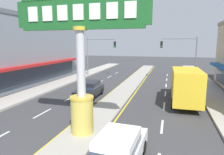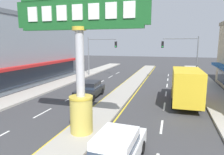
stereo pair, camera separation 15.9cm
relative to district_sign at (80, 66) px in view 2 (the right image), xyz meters
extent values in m
cube|color=#A39E93|center=(0.00, 11.25, -3.95)|extent=(2.21, 52.00, 0.14)
cube|color=#ADA89E|center=(-9.09, 9.25, -3.93)|extent=(2.77, 60.00, 0.18)
cube|color=#ADA89E|center=(9.09, 9.25, -3.93)|extent=(2.77, 60.00, 0.18)
cube|color=silver|center=(-4.41, 2.45, -4.01)|extent=(0.14, 2.20, 0.01)
cube|color=silver|center=(-4.41, 6.85, -4.01)|extent=(0.14, 2.20, 0.01)
cube|color=silver|center=(-4.41, 11.25, -4.01)|extent=(0.14, 2.20, 0.01)
cube|color=silver|center=(-4.41, 15.65, -4.01)|extent=(0.14, 2.20, 0.01)
cube|color=silver|center=(-4.41, 20.05, -4.01)|extent=(0.14, 2.20, 0.01)
cube|color=silver|center=(-4.41, 24.45, -4.01)|extent=(0.14, 2.20, 0.01)
cube|color=silver|center=(4.41, 2.45, -4.01)|extent=(0.14, 2.20, 0.01)
cube|color=silver|center=(4.41, 6.85, -4.01)|extent=(0.14, 2.20, 0.01)
cube|color=silver|center=(4.41, 11.25, -4.01)|extent=(0.14, 2.20, 0.01)
cube|color=silver|center=(4.41, 15.65, -4.01)|extent=(0.14, 2.20, 0.01)
cube|color=silver|center=(4.41, 20.05, -4.01)|extent=(0.14, 2.20, 0.01)
cube|color=silver|center=(4.41, 24.45, -4.01)|extent=(0.14, 2.20, 0.01)
cube|color=yellow|center=(-1.29, 11.25, -4.01)|extent=(0.12, 52.00, 0.01)
cube|color=yellow|center=(1.29, 11.25, -4.01)|extent=(0.12, 52.00, 0.01)
cylinder|color=gold|center=(0.00, 0.00, -2.87)|extent=(1.29, 1.29, 2.02)
cylinder|color=gold|center=(0.00, 0.00, -1.80)|extent=(1.35, 1.35, 0.12)
cylinder|color=#B7B7BC|center=(0.00, 0.00, 0.12)|extent=(0.47, 0.47, 3.95)
cylinder|color=gold|center=(0.00, 0.00, 1.99)|extent=(0.76, 0.76, 0.20)
cube|color=#195623|center=(0.00, 0.00, 2.81)|extent=(7.55, 0.24, 1.43)
cube|color=#195623|center=(0.00, 0.00, 2.01)|extent=(6.95, 0.29, 0.16)
cube|color=white|center=(-2.75, -0.15, 2.81)|extent=(0.59, 0.06, 0.79)
cube|color=white|center=(-1.83, -0.15, 2.81)|extent=(0.59, 0.06, 0.79)
cube|color=white|center=(-0.92, -0.15, 2.81)|extent=(0.59, 0.06, 0.79)
cube|color=white|center=(0.00, -0.15, 2.81)|extent=(0.59, 0.06, 0.79)
cube|color=white|center=(0.92, -0.15, 2.81)|extent=(0.59, 0.06, 0.79)
cube|color=white|center=(1.83, -0.15, 2.81)|extent=(0.59, 0.06, 0.79)
cube|color=white|center=(2.75, -0.15, 2.81)|extent=(0.59, 0.06, 0.79)
cube|color=gray|center=(-15.30, 10.13, 0.09)|extent=(7.92, 25.80, 8.21)
cube|color=slate|center=(-15.30, 10.13, 4.41)|extent=(8.08, 26.31, 0.45)
cube|color=#B21E1E|center=(-10.89, 10.13, -1.35)|extent=(0.90, 21.93, 0.30)
cube|color=#283342|center=(-11.30, 10.13, -2.52)|extent=(0.08, 21.15, 2.00)
cylinder|color=slate|center=(-8.11, 20.01, -0.92)|extent=(0.16, 0.16, 6.20)
cylinder|color=slate|center=(-5.80, 20.01, 1.88)|extent=(4.62, 0.12, 0.12)
cube|color=black|center=(-3.49, 19.85, 1.07)|extent=(0.32, 0.24, 0.92)
sphere|color=black|center=(-3.49, 19.71, 1.37)|extent=(0.17, 0.17, 0.17)
sphere|color=black|center=(-3.49, 19.71, 1.07)|extent=(0.17, 0.17, 0.17)
sphere|color=#19D83F|center=(-3.49, 19.71, 0.77)|extent=(0.17, 0.17, 0.17)
cylinder|color=slate|center=(8.11, 19.31, -0.92)|extent=(0.16, 0.16, 6.20)
cylinder|color=slate|center=(5.80, 19.31, 1.88)|extent=(4.62, 0.12, 0.12)
cube|color=black|center=(3.49, 19.15, 1.07)|extent=(0.32, 0.24, 0.92)
sphere|color=black|center=(3.49, 19.01, 1.37)|extent=(0.17, 0.17, 0.17)
sphere|color=black|center=(3.49, 19.01, 1.07)|extent=(0.17, 0.17, 0.17)
sphere|color=#19D83F|center=(3.49, 19.01, 0.77)|extent=(0.17, 0.17, 0.17)
cube|color=maroon|center=(6.04, 10.63, -2.61)|extent=(2.13, 2.03, 2.10)
cube|color=#283342|center=(6.03, 11.59, -2.31)|extent=(1.85, 0.11, 0.90)
cube|color=gold|center=(6.09, 7.13, -2.20)|extent=(2.27, 4.83, 2.60)
cylinder|color=black|center=(5.07, 10.82, -3.60)|extent=(0.27, 0.84, 0.84)
cylinder|color=black|center=(7.01, 10.85, -3.60)|extent=(0.27, 0.84, 0.84)
cylinder|color=black|center=(5.09, 6.40, -3.60)|extent=(0.27, 0.84, 0.84)
cylinder|color=black|center=(7.12, 6.43, -3.60)|extent=(0.27, 0.84, 0.84)
cube|color=black|center=(-2.76, 7.75, -3.42)|extent=(1.90, 4.36, 0.66)
cube|color=black|center=(-2.76, 7.92, -2.79)|extent=(1.62, 2.20, 0.60)
cube|color=#283342|center=(-2.76, 7.92, -2.97)|extent=(1.65, 2.22, 0.24)
cylinder|color=black|center=(-1.90, 6.44, -3.71)|extent=(0.24, 0.63, 0.62)
cylinder|color=black|center=(-3.52, 6.39, -3.71)|extent=(0.24, 0.63, 0.62)
cylinder|color=black|center=(-1.99, 9.11, -3.71)|extent=(0.24, 0.63, 0.62)
cylinder|color=black|center=(-3.61, 9.06, -3.71)|extent=(0.24, 0.63, 0.62)
cube|color=white|center=(2.76, -2.32, -3.42)|extent=(2.00, 4.39, 0.66)
cube|color=white|center=(2.75, -2.50, -2.79)|extent=(1.67, 2.24, 0.60)
cube|color=#283342|center=(2.75, -2.50, -2.97)|extent=(1.71, 2.26, 0.24)
cylinder|color=black|center=(2.03, -0.95, -3.71)|extent=(0.26, 0.63, 0.62)
cylinder|color=black|center=(3.64, -1.04, -3.71)|extent=(0.26, 0.63, 0.62)
camera|label=1|loc=(4.67, -10.01, 1.19)|focal=32.05mm
camera|label=2|loc=(4.82, -9.96, 1.19)|focal=32.05mm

